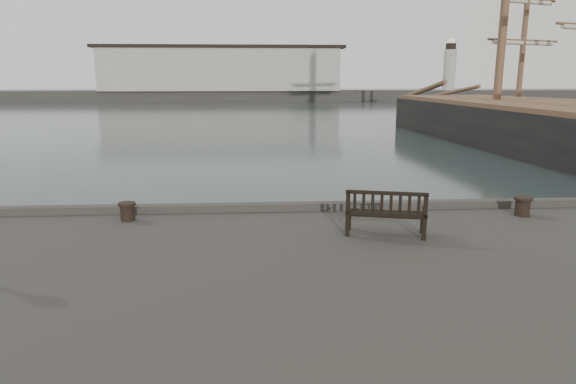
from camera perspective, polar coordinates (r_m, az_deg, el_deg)
name	(u,v)px	position (r m, az deg, el deg)	size (l,w,h in m)	color
ground	(305,267)	(13.34, 1.86, -8.33)	(400.00, 400.00, 0.00)	black
breakwater	(239,79)	(104.45, -5.51, 12.42)	(140.00, 9.50, 12.20)	#383530
bench	(385,221)	(10.84, 10.78, -3.19)	(1.73, 0.95, 0.94)	black
bollard_left	(127,212)	(12.31, -17.42, -2.09)	(0.40, 0.40, 0.42)	black
bollard_right	(523,206)	(13.36, 24.61, -1.46)	(0.43, 0.43, 0.45)	black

